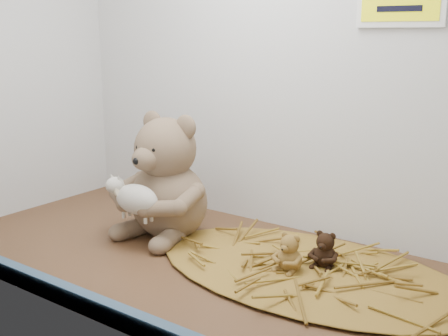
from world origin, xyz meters
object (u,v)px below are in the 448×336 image
Objects in this scene: main_teddy at (168,175)px; toy_lamb at (137,199)px; mini_teddy_tan at (290,251)px; mini_teddy_brown at (325,248)px.

toy_lamb is at bearing -87.91° from main_teddy.
main_teddy reaches higher than mini_teddy_tan.
toy_lamb is 1.87× the size of mini_teddy_tan.
toy_lamb is at bearing -166.21° from mini_teddy_brown.
mini_teddy_brown is (39.88, 12.77, -6.28)cm from toy_lamb.
main_teddy is 41.08cm from mini_teddy_brown.
main_teddy is at bearing 179.23° from mini_teddy_brown.
mini_teddy_brown is (39.88, 2.23, -9.63)cm from main_teddy.
main_teddy reaches higher than mini_teddy_brown.
mini_teddy_tan is (34.94, 7.02, -6.15)cm from toy_lamb.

